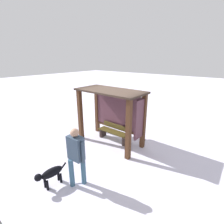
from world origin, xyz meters
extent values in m
plane|color=silver|center=(0.00, 0.00, 0.00)|extent=(60.00, 60.00, 0.00)
cube|color=#452917|center=(-1.25, -0.53, 1.11)|extent=(0.16, 0.16, 2.23)
cube|color=#452917|center=(1.25, -0.53, 1.11)|extent=(0.16, 0.16, 2.23)
cube|color=#452917|center=(-1.25, 0.53, 1.11)|extent=(0.16, 0.16, 2.23)
cube|color=#452917|center=(1.25, 0.53, 1.11)|extent=(0.16, 0.16, 2.23)
cube|color=#2F231B|center=(0.00, 0.00, 2.26)|extent=(2.80, 1.34, 0.07)
cube|color=#502D37|center=(0.00, 0.53, 1.31)|extent=(2.34, 0.08, 1.52)
cube|color=#452917|center=(0.00, 0.51, 0.48)|extent=(2.34, 0.06, 0.08)
cube|color=#502D37|center=(1.25, 0.18, 1.31)|extent=(0.08, 0.58, 1.52)
cube|color=#4A3D19|center=(0.00, 0.23, 0.42)|extent=(1.47, 0.40, 0.04)
cube|color=#4A3D19|center=(0.00, 0.41, 0.62)|extent=(1.40, 0.04, 0.20)
cube|color=#2C201E|center=(0.64, 0.23, 0.20)|extent=(0.12, 0.34, 0.40)
cube|color=#2C201E|center=(-0.64, 0.23, 0.20)|extent=(0.12, 0.34, 0.40)
cube|color=#37495E|center=(0.87, -2.51, 1.19)|extent=(0.46, 0.28, 0.68)
sphere|color=tan|center=(0.87, -2.51, 1.65)|extent=(0.23, 0.23, 0.23)
cylinder|color=#355872|center=(0.78, -2.65, 0.43)|extent=(0.15, 0.15, 0.86)
cylinder|color=#355872|center=(0.96, -2.37, 0.43)|extent=(0.15, 0.15, 0.86)
cylinder|color=#37495E|center=(0.59, -2.52, 1.16)|extent=(0.09, 0.09, 0.61)
cylinder|color=#37495E|center=(1.14, -2.50, 1.16)|extent=(0.09, 0.09, 0.61)
ellipsoid|color=black|center=(0.32, -2.98, 0.43)|extent=(0.29, 0.66, 0.26)
sphere|color=black|center=(0.29, -3.36, 0.48)|extent=(0.20, 0.20, 0.20)
cylinder|color=black|center=(0.35, -2.60, 0.47)|extent=(0.06, 0.17, 0.16)
cylinder|color=black|center=(0.23, -3.18, 0.15)|extent=(0.07, 0.07, 0.29)
cylinder|color=black|center=(0.38, -3.19, 0.15)|extent=(0.07, 0.07, 0.29)
cylinder|color=black|center=(0.27, -2.77, 0.15)|extent=(0.07, 0.07, 0.29)
cylinder|color=black|center=(0.41, -2.78, 0.15)|extent=(0.07, 0.07, 0.29)
camera|label=1|loc=(4.09, -4.94, 3.51)|focal=26.55mm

